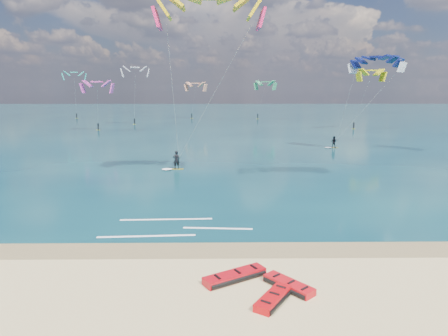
# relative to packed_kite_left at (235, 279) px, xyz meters

# --- Properties ---
(ground) EXTENTS (320.00, 320.00, 0.00)m
(ground) POSITION_rel_packed_kite_left_xyz_m (-4.04, 40.50, 0.00)
(ground) COLOR tan
(ground) RESTS_ON ground
(wet_sand_strip) EXTENTS (320.00, 2.40, 0.01)m
(wet_sand_strip) POSITION_rel_packed_kite_left_xyz_m (-4.04, 3.50, 0.00)
(wet_sand_strip) COLOR brown
(wet_sand_strip) RESTS_ON ground
(sea) EXTENTS (320.00, 200.00, 0.04)m
(sea) POSITION_rel_packed_kite_left_xyz_m (-4.04, 104.50, 0.02)
(sea) COLOR #0B2F3D
(sea) RESTS_ON ground
(packed_kite_left) EXTENTS (3.42, 2.64, 0.41)m
(packed_kite_left) POSITION_rel_packed_kite_left_xyz_m (0.00, 0.00, 0.00)
(packed_kite_left) COLOR #BB0A14
(packed_kite_left) RESTS_ON ground
(packed_kite_mid) EXTENTS (2.53, 2.68, 0.38)m
(packed_kite_mid) POSITION_rel_packed_kite_left_xyz_m (2.38, -0.85, 0.00)
(packed_kite_mid) COLOR red
(packed_kite_mid) RESTS_ON ground
(packed_kite_right) EXTENTS (2.23, 2.64, 0.38)m
(packed_kite_right) POSITION_rel_packed_kite_left_xyz_m (1.53, -2.02, 0.00)
(packed_kite_right) COLOR red
(packed_kite_right) RESTS_ON ground
(kitesurfer_main) EXTENTS (11.98, 9.20, 18.19)m
(kitesurfer_main) POSITION_rel_packed_kite_left_xyz_m (-3.33, 21.53, 9.28)
(kitesurfer_main) COLOR gold
(kitesurfer_main) RESTS_ON sea
(kitesurfer_far) EXTENTS (9.15, 9.07, 14.09)m
(kitesurfer_far) POSITION_rel_packed_kite_left_xyz_m (18.04, 38.24, 7.27)
(kitesurfer_far) COLOR gold
(kitesurfer_far) RESTS_ON sea
(shoreline_foam) EXTENTS (9.44, 3.61, 0.01)m
(shoreline_foam) POSITION_rel_packed_kite_left_xyz_m (-3.66, 7.02, 0.04)
(shoreline_foam) COLOR white
(shoreline_foam) RESTS_ON ground
(distant_kites) EXTENTS (76.81, 36.35, 13.31)m
(distant_kites) POSITION_rel_packed_kite_left_xyz_m (-9.03, 81.37, 5.81)
(distant_kites) COLOR teal
(distant_kites) RESTS_ON ground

